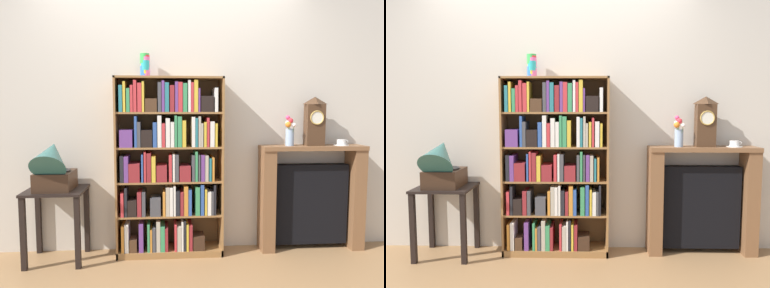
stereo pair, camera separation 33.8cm
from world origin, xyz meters
TOP-DOWN VIEW (x-y plane):
  - ground_plane at (0.00, 0.00)m, footprint 7.90×6.40m
  - wall_back at (0.18, 0.29)m, footprint 4.90×0.08m
  - bookshelf at (-0.01, 0.11)m, footprint 0.97×0.28m
  - cup_stack at (-0.22, 0.16)m, footprint 0.09×0.09m
  - side_table_left at (-1.00, 0.03)m, footprint 0.51×0.45m
  - gramophone at (-1.00, -0.03)m, footprint 0.31×0.48m
  - fireplace_mantel at (1.35, 0.15)m, footprint 0.99×0.24m
  - mantel_clock at (1.37, 0.13)m, footprint 0.17×0.12m
  - flower_vase at (1.12, 0.12)m, footprint 0.10×0.11m
  - teacup_with_saucer at (1.64, 0.13)m, footprint 0.14×0.14m

SIDE VIEW (x-z plane):
  - ground_plane at x=0.00m, z-range -0.02..0.00m
  - side_table_left at x=-1.00m, z-range 0.15..0.80m
  - fireplace_mantel at x=1.35m, z-range -0.01..1.00m
  - bookshelf at x=-0.01m, z-range -0.01..1.62m
  - gramophone at x=-1.00m, z-range 0.60..1.12m
  - teacup_with_saucer at x=1.64m, z-range 1.00..1.05m
  - flower_vase at x=1.12m, z-range 0.99..1.27m
  - mantel_clock at x=1.37m, z-range 1.00..1.46m
  - wall_back at x=0.18m, z-range 0.00..2.60m
  - cup_stack at x=-0.22m, z-range 1.63..1.84m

